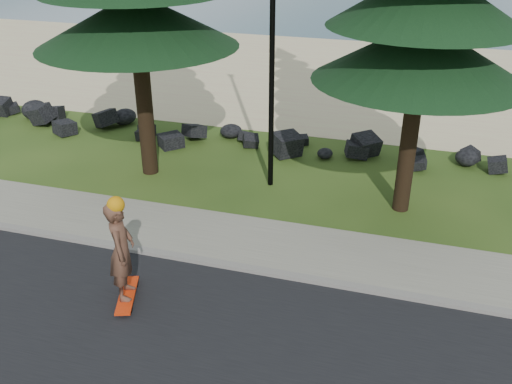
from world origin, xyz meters
TOP-DOWN VIEW (x-y plane):
  - ground at (0.00, 0.00)m, footprint 160.00×160.00m
  - kerb at (0.00, -0.90)m, footprint 160.00×0.20m
  - sidewalk at (0.00, 0.20)m, footprint 160.00×2.00m
  - beach_sand at (0.00, 14.50)m, footprint 160.00×15.00m
  - seawall_boulders at (0.00, 5.60)m, footprint 60.00×2.40m
  - lamp_post at (0.00, 3.20)m, footprint 0.25×0.14m
  - skateboarder at (-1.31, -2.49)m, footprint 0.69×1.23m

SIDE VIEW (x-z plane):
  - ground at x=0.00m, z-range 0.00..0.00m
  - seawall_boulders at x=0.00m, z-range -0.55..0.55m
  - beach_sand at x=0.00m, z-range 0.00..0.01m
  - sidewalk at x=0.00m, z-range 0.00..0.08m
  - kerb at x=0.00m, z-range 0.00..0.10m
  - skateboarder at x=-1.31m, z-range 0.01..2.24m
  - lamp_post at x=0.00m, z-range 0.06..8.20m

